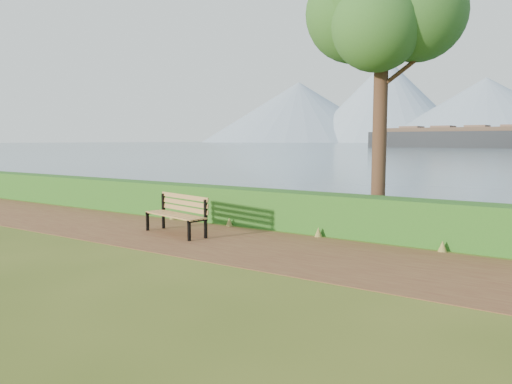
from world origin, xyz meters
The scene contains 6 objects.
ground centered at (0.00, 0.00, 0.00)m, with size 140.00×140.00×0.00m, color #425317.
path centered at (0.00, 0.30, 0.01)m, with size 40.00×3.40×0.01m, color brown.
hedge centered at (0.00, 2.60, 0.50)m, with size 32.00×0.85×1.00m, color #194C15.
bench centered at (-1.48, 0.46, 0.57)m, with size 2.04×1.00×0.98m.
tree centered at (2.46, 3.67, 5.74)m, with size 4.02×3.35×7.72m.
cargo_ship centered at (-15.53, 143.30, 2.98)m, with size 66.44×14.95×20.00m.
Camera 1 is at (6.98, -8.68, 2.35)m, focal length 35.00 mm.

